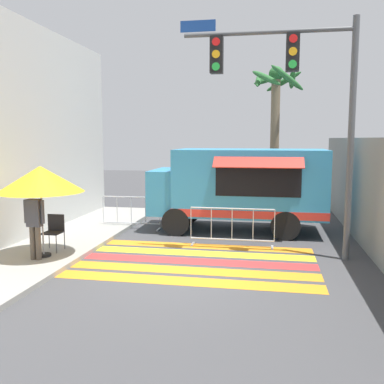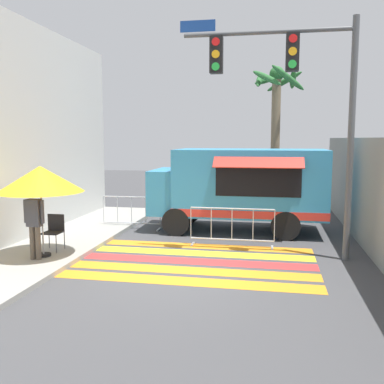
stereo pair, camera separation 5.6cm
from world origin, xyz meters
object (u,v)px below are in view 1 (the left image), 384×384
at_px(food_truck, 237,184).
at_px(patio_umbrella, 40,179).
at_px(barricade_front, 232,227).
at_px(barricade_side, 131,213).
at_px(traffic_signal_pole, 294,86).
at_px(palm_tree, 275,112).
at_px(folding_chair, 54,229).
at_px(vendor_person, 34,219).

height_order(food_truck, patio_umbrella, food_truck).
distance_m(food_truck, barricade_front, 2.35).
bearing_deg(barricade_side, traffic_signal_pole, -26.96).
xyz_separation_m(patio_umbrella, palm_tree, (5.68, 8.62, 2.06)).
relative_size(food_truck, barricade_front, 2.35).
xyz_separation_m(barricade_front, palm_tree, (1.18, 6.31, 3.56)).
bearing_deg(barricade_side, barricade_front, -26.48).
relative_size(folding_chair, palm_tree, 0.16).
bearing_deg(patio_umbrella, traffic_signal_pole, 13.71).
bearing_deg(folding_chair, patio_umbrella, -107.97).
distance_m(vendor_person, palm_tree, 11.01).
xyz_separation_m(food_truck, vendor_person, (-4.49, -4.74, -0.43)).
bearing_deg(barricade_front, barricade_side, 153.52).
distance_m(vendor_person, barricade_front, 5.26).
relative_size(food_truck, patio_umbrella, 2.48).
bearing_deg(vendor_person, food_truck, 54.65).
height_order(traffic_signal_pole, folding_chair, traffic_signal_pole).
height_order(food_truck, vendor_person, food_truck).
bearing_deg(barricade_side, food_truck, 5.64).
distance_m(traffic_signal_pole, palm_tree, 7.16).
distance_m(barricade_front, barricade_side, 3.99).
relative_size(traffic_signal_pole, vendor_person, 3.44).
bearing_deg(vendor_person, traffic_signal_pole, 24.40).
bearing_deg(folding_chair, vendor_person, -111.00).
relative_size(traffic_signal_pole, palm_tree, 1.01).
xyz_separation_m(folding_chair, vendor_person, (0.01, -0.93, 0.43)).
bearing_deg(vendor_person, barricade_front, 38.04).
height_order(folding_chair, barricade_front, barricade_front).
distance_m(vendor_person, barricade_side, 4.53).
distance_m(patio_umbrella, folding_chair, 1.51).
distance_m(barricade_side, palm_tree, 7.48).
bearing_deg(palm_tree, vendor_person, -122.62).
bearing_deg(palm_tree, barricade_front, -100.60).
distance_m(food_truck, folding_chair, 5.96).
xyz_separation_m(food_truck, palm_tree, (1.22, 4.19, 2.57)).
bearing_deg(patio_umbrella, barricade_side, 77.20).
xyz_separation_m(food_truck, barricade_front, (0.04, -2.13, -0.99)).
xyz_separation_m(patio_umbrella, vendor_person, (-0.03, -0.30, -0.94)).
bearing_deg(palm_tree, barricade_side, -136.36).
bearing_deg(vendor_person, palm_tree, 65.47).
bearing_deg(palm_tree, folding_chair, -125.60).
relative_size(traffic_signal_pole, patio_umbrella, 2.65).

